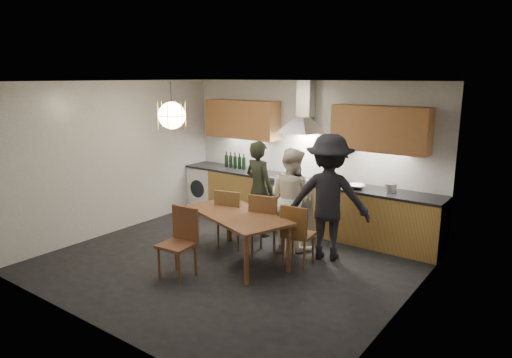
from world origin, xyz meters
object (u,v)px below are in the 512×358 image
Objects in this scene: person_left at (259,189)px; person_right at (329,197)px; chair_front at (181,237)px; mixing_bowl at (357,187)px; wine_bottles at (235,161)px; dining_table at (237,219)px; stock_pot at (391,188)px; person_mid at (291,198)px; chair_back_left at (230,215)px.

person_right is (1.42, -0.22, 0.12)m from person_left.
mixing_bowl reaches higher than chair_front.
dining_table is at bearing -50.76° from wine_bottles.
person_mid is at bearing -144.38° from stock_pot.
mixing_bowl is 0.55× the size of wine_bottles.
chair_front is at bearing 80.71° from chair_back_left.
chair_back_left is 0.59× the size of person_mid.
dining_table is at bearing 120.97° from person_left.
person_mid is (0.64, 1.80, 0.26)m from chair_front.
mixing_bowl is at bearing -3.36° from wine_bottles.
wine_bottles is at bearing 179.19° from stock_pot.
person_mid is (0.74, -0.16, -0.01)m from person_left.
chair_back_left reaches higher than chair_front.
mixing_bowl is 1.50× the size of stock_pot.
person_left is 2.14m from stock_pot.
mixing_bowl is 0.53m from stock_pot.
chair_back_left is 2.00m from wine_bottles.
stock_pot is at bearing 49.87° from chair_front.
person_left is (-0.39, 1.10, 0.18)m from dining_table.
wine_bottles is at bearing -67.90° from chair_back_left.
person_left is 3.20× the size of wine_bottles.
chair_front is (-0.29, -0.86, -0.09)m from dining_table.
stock_pot is (2.00, 0.74, 0.15)m from person_left.
chair_back_left is 0.58× the size of person_left.
mixing_bowl is at bearing -145.65° from person_left.
person_left is at bearing -29.45° from person_right.
chair_back_left is 1.00× the size of chair_front.
person_left reaches higher than mixing_bowl.
chair_front is 2.96m from mixing_bowl.
wine_bottles is (-1.24, 2.74, 0.51)m from chair_front.
person_mid is 3.14× the size of wine_bottles.
chair_front is at bearing -89.37° from dining_table.
chair_front is at bearing -125.12° from stock_pot.
person_left is 1.41m from wine_bottles.
dining_table is 0.51m from chair_back_left.
mixing_bowl is (1.48, 0.63, 0.12)m from person_left.
dining_table is 1.18× the size of person_mid.
wine_bottles is (-1.14, 1.56, 0.51)m from chair_back_left.
chair_front is 2.21m from person_right.
chair_back_left is 1.00m from person_mid.
chair_front is 0.59× the size of person_mid.
wine_bottles is at bearing -41.98° from person_right.
person_mid reaches higher than dining_table.
person_right is 2.76m from wine_bottles.
person_right is at bearing -21.50° from wine_bottles.
person_right is at bearing 59.74° from dining_table.
person_right is at bearing -93.91° from mixing_bowl.
stock_pot is (0.58, 0.97, 0.03)m from person_right.
person_left is at bearing 87.93° from chair_front.
wine_bottles reaches higher than mixing_bowl.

